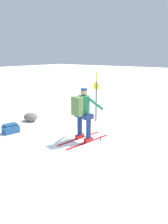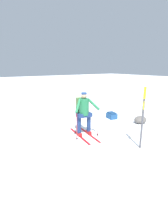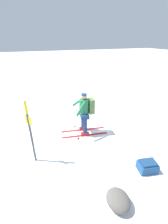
# 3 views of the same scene
# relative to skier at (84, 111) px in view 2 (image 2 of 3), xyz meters

# --- Properties ---
(ground_plane) EXTENTS (80.00, 80.00, 0.00)m
(ground_plane) POSITION_rel_skier_xyz_m (-0.53, -0.44, -0.94)
(ground_plane) COLOR white
(skier) EXTENTS (0.98, 1.80, 1.62)m
(skier) POSITION_rel_skier_xyz_m (0.00, 0.00, 0.00)
(skier) COLOR red
(skier) RESTS_ON ground_plane
(dropped_backpack) EXTENTS (0.46, 0.56, 0.32)m
(dropped_backpack) POSITION_rel_skier_xyz_m (2.37, 0.94, -0.79)
(dropped_backpack) COLOR navy
(dropped_backpack) RESTS_ON ground_plane
(trail_marker) EXTENTS (0.21, 0.16, 1.95)m
(trail_marker) POSITION_rel_skier_xyz_m (0.85, -1.94, 0.23)
(trail_marker) COLOR #4C4C51
(trail_marker) RESTS_ON ground_plane
(rock_boulder) EXTENTS (0.60, 0.51, 0.33)m
(rock_boulder) POSITION_rel_skier_xyz_m (2.91, -0.36, -0.77)
(rock_boulder) COLOR #5B5651
(rock_boulder) RESTS_ON ground_plane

